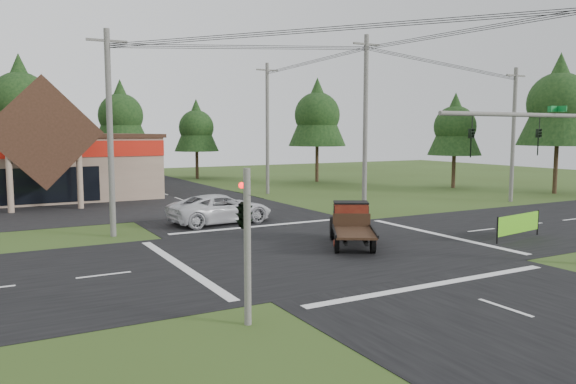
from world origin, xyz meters
TOP-DOWN VIEW (x-y plane):
  - ground at (0.00, 0.00)m, footprint 120.00×120.00m
  - road_ns at (0.00, 0.00)m, footprint 12.00×120.00m
  - road_ew at (0.00, 0.00)m, footprint 120.00×12.00m
  - traffic_signal_mast at (5.82, -7.50)m, footprint 8.12×0.24m
  - traffic_signal_corner at (-7.50, -7.32)m, footprint 0.53×2.48m
  - utility_pole_nw at (-8.00, 8.00)m, footprint 2.00×0.30m
  - utility_pole_ne at (8.00, 8.00)m, footprint 2.00×0.30m
  - utility_pole_far at (22.00, 8.00)m, footprint 2.00×0.30m
  - utility_pole_n at (8.00, 22.00)m, footprint 2.00×0.30m
  - tree_row_c at (-10.00, 41.00)m, footprint 7.28×7.28m
  - tree_row_d at (0.00, 42.00)m, footprint 6.16×6.16m
  - tree_row_e at (8.00, 40.00)m, footprint 5.04×5.04m
  - tree_side_ne at (18.00, 30.00)m, footprint 6.16×6.16m
  - tree_side_e_near at (26.00, 18.00)m, footprint 5.04×5.04m
  - tree_side_e_far at (30.00, 10.00)m, footprint 6.72×6.72m
  - antique_flatbed_truck at (1.28, -0.14)m, footprint 4.11×5.17m
  - roadside_banner at (9.61, -2.70)m, footprint 3.86×0.75m
  - white_pickup at (-1.55, 9.21)m, footprint 6.41×3.40m

SIDE VIEW (x-z plane):
  - ground at x=0.00m, z-range 0.00..0.00m
  - road_ns at x=0.00m, z-range 0.00..0.02m
  - road_ew at x=0.00m, z-range 0.00..0.02m
  - roadside_banner at x=9.61m, z-range 0.00..1.33m
  - white_pickup at x=-1.55m, z-range 0.00..1.72m
  - antique_flatbed_truck at x=1.28m, z-range 0.00..2.05m
  - traffic_signal_corner at x=-7.50m, z-range 1.32..5.72m
  - traffic_signal_mast at x=5.82m, z-range 0.93..7.93m
  - utility_pole_far at x=22.00m, z-range 0.14..10.34m
  - utility_pole_nw at x=-8.00m, z-range 0.14..10.64m
  - utility_pole_n at x=8.00m, z-range 0.14..11.34m
  - utility_pole_ne at x=8.00m, z-range 0.14..11.64m
  - tree_row_e at x=8.00m, z-range 1.49..10.58m
  - tree_side_e_near at x=26.00m, z-range 1.49..10.58m
  - tree_row_d at x=0.00m, z-range 1.82..12.93m
  - tree_side_ne at x=18.00m, z-range 1.82..12.93m
  - tree_side_e_far at x=30.00m, z-range 1.99..14.11m
  - tree_row_c at x=-10.00m, z-range 2.16..15.29m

